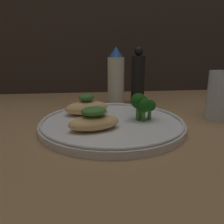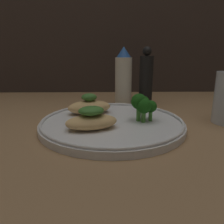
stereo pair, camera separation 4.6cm
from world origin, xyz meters
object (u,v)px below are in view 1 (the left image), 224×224
object	(u,v)px
sauce_bottle	(116,77)
drinking_glass	(224,96)
broccoli_bunch	(142,104)
pepper_grinder	(138,78)
plate	(112,123)

from	to	relation	value
sauce_bottle	drinking_glass	bearing A→B (deg)	-40.32
sauce_bottle	broccoli_bunch	bearing A→B (deg)	-83.19
sauce_bottle	pepper_grinder	size ratio (longest dim) A/B	1.00
plate	sauce_bottle	distance (cm)	23.48
plate	sauce_bottle	bearing A→B (deg)	79.68
drinking_glass	broccoli_bunch	bearing A→B (deg)	-173.37
broccoli_bunch	pepper_grinder	xyz separation A→B (cm)	(4.31, 21.82, 2.95)
plate	drinking_glass	distance (cm)	27.46
broccoli_bunch	sauce_bottle	size ratio (longest dim) A/B	0.34
drinking_glass	sauce_bottle	bearing A→B (deg)	139.68
plate	drinking_glass	size ratio (longest dim) A/B	2.66
sauce_bottle	drinking_glass	xyz separation A→B (cm)	(22.93, -19.46, -2.56)
drinking_glass	plate	bearing A→B (deg)	-174.72
broccoli_bunch	sauce_bottle	bearing A→B (deg)	96.81
plate	drinking_glass	xyz separation A→B (cm)	(26.92, 2.49, 4.77)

